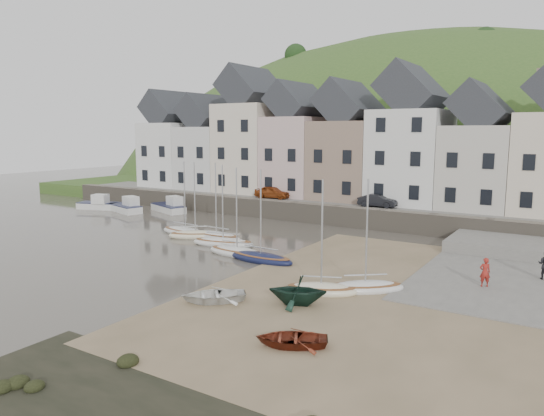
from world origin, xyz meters
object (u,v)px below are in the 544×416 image
Objects in this scene: person_red at (485,272)px; car_right at (378,201)px; car_left at (272,192)px; rowboat_red at (291,338)px; sailboat_0 at (186,232)px; rowboat_green at (298,290)px; rowboat_white at (213,295)px.

person_red is 19.63m from car_right.
car_left is 1.05× the size of car_right.
rowboat_red is 13.29m from person_red.
rowboat_red is at bearing -152.40° from car_left.
sailboat_0 is 19.27m from rowboat_green.
rowboat_white is at bearing 179.66° from car_right.
car_left is (-23.47, 15.48, 1.31)m from person_red.
person_red is (11.11, 9.73, 0.53)m from rowboat_white.
car_left reaches higher than rowboat_green.
car_right reaches higher than person_red.
sailboat_0 is 2.23× the size of rowboat_green.
sailboat_0 is at bearing -33.87° from person_red.
rowboat_red is at bearing 24.65° from rowboat_white.
person_red is 28.15m from car_left.
sailboat_0 reaches higher than rowboat_green.
car_right reaches higher than rowboat_red.
rowboat_white is 1.14× the size of rowboat_green.
rowboat_green reaches higher than rowboat_white.
car_left is (-18.35, 27.73, 1.88)m from rowboat_red.
car_left is at bearing -167.57° from rowboat_green.
car_left reaches higher than rowboat_white.
sailboat_0 reaches higher than car_left.
sailboat_0 reaches higher than rowboat_white.
rowboat_white is at bearing -140.29° from rowboat_red.
sailboat_0 is 23.57m from rowboat_red.
car_left is at bearing -174.03° from rowboat_red.
car_left is (-16.17, 23.35, 1.43)m from rowboat_green.
sailboat_0 is 3.92× the size of person_red.
person_red is (7.30, 7.87, 0.12)m from rowboat_green.
rowboat_red is (5.99, -2.52, -0.04)m from rowboat_white.
sailboat_0 is 17.38m from rowboat_white.
person_red is 0.43× the size of car_left.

